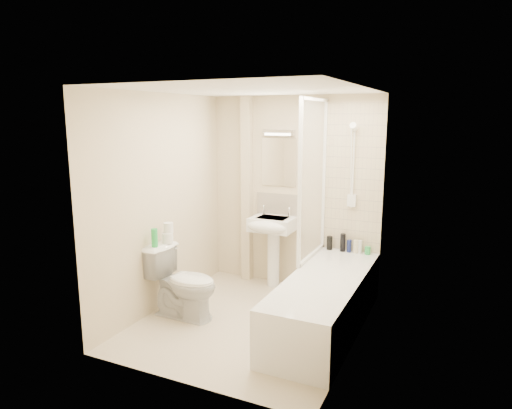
% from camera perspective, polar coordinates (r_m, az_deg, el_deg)
% --- Properties ---
extents(floor, '(2.50, 2.50, 0.00)m').
position_cam_1_polar(floor, '(5.00, -0.67, -14.46)').
color(floor, beige).
rests_on(floor, ground).
extents(wall_back, '(2.20, 0.02, 2.40)m').
position_cam_1_polar(wall_back, '(5.75, 4.70, 1.45)').
color(wall_back, beige).
rests_on(wall_back, ground).
extents(wall_left, '(0.02, 2.50, 2.40)m').
position_cam_1_polar(wall_left, '(5.18, -11.75, 0.19)').
color(wall_left, beige).
rests_on(wall_left, ground).
extents(wall_right, '(0.02, 2.50, 2.40)m').
position_cam_1_polar(wall_right, '(4.27, 12.74, -2.15)').
color(wall_right, beige).
rests_on(wall_right, ground).
extents(ceiling, '(2.20, 2.50, 0.02)m').
position_cam_1_polar(ceiling, '(4.52, -0.74, 14.16)').
color(ceiling, white).
rests_on(ceiling, wall_back).
extents(tile_back, '(0.70, 0.01, 1.75)m').
position_cam_1_polar(tile_back, '(5.49, 12.06, 3.17)').
color(tile_back, beige).
rests_on(tile_back, wall_back).
extents(tile_right, '(0.01, 2.10, 1.75)m').
position_cam_1_polar(tile_right, '(4.42, 13.27, 1.25)').
color(tile_right, beige).
rests_on(tile_right, wall_right).
extents(pipe_boxing, '(0.12, 0.12, 2.40)m').
position_cam_1_polar(pipe_boxing, '(5.93, -1.13, 1.78)').
color(pipe_boxing, beige).
rests_on(pipe_boxing, ground).
extents(splashback, '(0.60, 0.02, 0.30)m').
position_cam_1_polar(splashback, '(5.84, 2.85, -0.08)').
color(splashback, beige).
rests_on(splashback, wall_back).
extents(mirror, '(0.46, 0.01, 0.60)m').
position_cam_1_polar(mirror, '(5.76, 2.89, 5.30)').
color(mirror, white).
rests_on(mirror, wall_back).
extents(strip_light, '(0.42, 0.07, 0.07)m').
position_cam_1_polar(strip_light, '(5.71, 2.84, 8.98)').
color(strip_light, silver).
rests_on(strip_light, wall_back).
extents(bathtub, '(0.70, 2.10, 0.55)m').
position_cam_1_polar(bathtub, '(4.81, 8.64, -11.89)').
color(bathtub, white).
rests_on(bathtub, ground).
extents(shower_screen, '(0.04, 0.92, 1.80)m').
position_cam_1_polar(shower_screen, '(5.16, 7.17, 3.11)').
color(shower_screen, white).
rests_on(shower_screen, bathtub).
extents(shower_fixture, '(0.10, 0.16, 0.99)m').
position_cam_1_polar(shower_fixture, '(5.43, 11.99, 4.37)').
color(shower_fixture, white).
rests_on(shower_fixture, wall_back).
extents(pedestal_sink, '(0.54, 0.49, 1.03)m').
position_cam_1_polar(pedestal_sink, '(5.70, 1.96, -3.48)').
color(pedestal_sink, white).
rests_on(pedestal_sink, ground).
extents(bottle_black_a, '(0.07, 0.07, 0.17)m').
position_cam_1_polar(bottle_black_a, '(5.63, 9.17, -4.76)').
color(bottle_black_a, black).
rests_on(bottle_black_a, bathtub).
extents(bottle_black_b, '(0.06, 0.06, 0.22)m').
position_cam_1_polar(bottle_black_b, '(5.59, 10.80, -4.69)').
color(bottle_black_b, black).
rests_on(bottle_black_b, bathtub).
extents(bottle_blue, '(0.05, 0.05, 0.15)m').
position_cam_1_polar(bottle_blue, '(5.58, 11.56, -5.10)').
color(bottle_blue, navy).
rests_on(bottle_blue, bathtub).
extents(bottle_cream, '(0.06, 0.06, 0.16)m').
position_cam_1_polar(bottle_cream, '(5.56, 12.39, -5.15)').
color(bottle_cream, beige).
rests_on(bottle_cream, bathtub).
extents(bottle_white_b, '(0.05, 0.05, 0.16)m').
position_cam_1_polar(bottle_white_b, '(5.55, 12.89, -5.18)').
color(bottle_white_b, silver).
rests_on(bottle_white_b, bathtub).
extents(bottle_green, '(0.07, 0.07, 0.09)m').
position_cam_1_polar(bottle_green, '(5.54, 13.78, -5.61)').
color(bottle_green, green).
rests_on(bottle_green, bathtub).
extents(toilet, '(0.47, 0.78, 0.78)m').
position_cam_1_polar(toilet, '(5.05, -9.05, -9.57)').
color(toilet, white).
rests_on(toilet, ground).
extents(toilet_roll_lower, '(0.12, 0.12, 0.11)m').
position_cam_1_polar(toilet_roll_lower, '(5.11, -11.00, -4.11)').
color(toilet_roll_lower, white).
rests_on(toilet_roll_lower, toilet).
extents(toilet_roll_upper, '(0.11, 0.11, 0.11)m').
position_cam_1_polar(toilet_roll_upper, '(5.10, -10.90, -2.86)').
color(toilet_roll_upper, white).
rests_on(toilet_roll_upper, toilet_roll_lower).
extents(green_bottle, '(0.07, 0.07, 0.20)m').
position_cam_1_polar(green_bottle, '(4.97, -12.57, -4.09)').
color(green_bottle, green).
rests_on(green_bottle, toilet).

